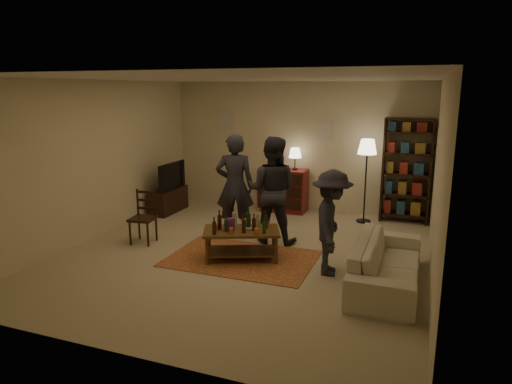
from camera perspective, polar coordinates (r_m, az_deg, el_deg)
The scene contains 13 objects.
floor at distance 7.27m, azimuth -1.54°, elevation -7.75°, with size 6.00×6.00×0.00m, color #C6B793.
room_shell at distance 9.85m, azimuth 1.44°, elevation 8.50°, with size 6.00×6.00×6.00m.
rug at distance 7.07m, azimuth -1.81°, elevation -8.29°, with size 2.20×1.50×0.01m, color maroon.
coffee_table at distance 6.94m, azimuth -1.85°, elevation -5.18°, with size 1.29×1.01×0.81m.
dining_chair at distance 7.91m, azimuth -13.82°, elevation -2.79°, with size 0.44×0.44×0.91m.
tv_stand at distance 9.77m, azimuth -10.93°, elevation -0.25°, with size 0.40×1.00×1.06m.
dresser at distance 9.65m, azimuth 3.44°, elevation 0.36°, with size 1.00×0.50×1.36m.
bookshelf at distance 9.21m, azimuth 18.27°, elevation 2.67°, with size 0.90×0.34×2.02m.
floor_lamp at distance 8.92m, azimuth 13.71°, elevation 4.83°, with size 0.36×0.36×1.62m.
sofa at distance 6.32m, azimuth 16.02°, elevation -8.53°, with size 2.08×0.81×0.61m, color beige.
person_left at distance 7.88m, azimuth -2.65°, elevation 0.76°, with size 0.66×0.43×1.82m, color #282830.
person_right at distance 7.60m, azimuth 2.01°, elevation 0.23°, with size 0.87×0.68×1.79m, color #292831.
person_by_sofa at distance 6.39m, azimuth 9.41°, elevation -3.83°, with size 0.96×0.55×1.48m, color #282930.
Camera 1 is at (2.57, -6.30, 2.55)m, focal length 32.00 mm.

